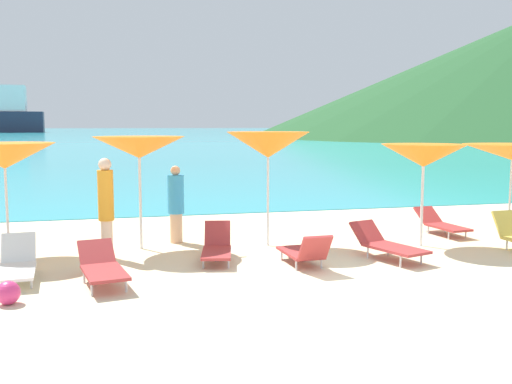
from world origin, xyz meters
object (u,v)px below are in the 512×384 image
Objects in this scene: umbrella_2 at (268,145)px; lounge_chair_7 at (441,223)px; umbrella_3 at (424,156)px; beachgoer_1 at (176,203)px; umbrella_4 at (512,152)px; lounge_chair_5 at (17,264)px; lounge_chair_6 at (305,251)px; lounge_chair_2 at (217,247)px; umbrella_1 at (139,148)px; beachgoer_0 at (106,204)px; umbrella_0 at (4,156)px; lounge_chair_1 at (102,266)px; lounge_chair_3 at (387,244)px; beach_ball at (8,293)px.

lounge_chair_7 is (4.26, 0.26, -1.87)m from umbrella_2.
umbrella_3 is 1.28× the size of beachgoer_1.
lounge_chair_5 is at bearing -171.15° from umbrella_4.
beachgoer_1 is (-2.01, 2.72, 0.60)m from lounge_chair_6.
umbrella_4 is at bearing 20.89° from lounge_chair_2.
umbrella_3 is at bearing -136.68° from beachgoer_1.
beachgoer_0 is at bearing -133.12° from umbrella_1.
umbrella_2 reaches higher than lounge_chair_6.
beachgoer_0 is at bearing 171.96° from lounge_chair_2.
umbrella_0 is 1.52× the size of lounge_chair_6.
umbrella_4 is (11.07, -0.26, -0.04)m from umbrella_0.
lounge_chair_7 is at bearing -0.61° from umbrella_1.
lounge_chair_6 is at bearing -161.19° from umbrella_4.
beachgoer_1 is at bearing 162.26° from umbrella_3.
umbrella_1 is 1.38× the size of beachgoer_1.
umbrella_4 is 9.26m from beachgoer_0.
umbrella_4 reaches higher than lounge_chair_7.
umbrella_4 is 9.68m from lounge_chair_1.
lounge_chair_2 is 0.92× the size of lounge_chair_5.
lounge_chair_1 is at bearing 167.57° from lounge_chair_3.
umbrella_0 is 1.14× the size of beachgoer_0.
lounge_chair_5 reaches higher than lounge_chair_1.
umbrella_2 is 1.47× the size of lounge_chair_1.
umbrella_2 is at bearing 32.90° from beach_ball.
beachgoer_1 is 4.76m from beach_ball.
umbrella_1 reaches higher than beach_ball.
lounge_chair_5 is 1.01× the size of lounge_chair_7.
umbrella_3 reaches higher than lounge_chair_5.
umbrella_2 is at bearing 52.60° from lounge_chair_2.
beachgoer_0 is at bearing -26.99° from lounge_chair_6.
umbrella_1 is 1.02× the size of umbrella_4.
umbrella_1 is at bearing 92.17° from beachgoer_1.
lounge_chair_3 is 0.89× the size of beachgoer_0.
beach_ball is (-6.50, -1.24, -0.13)m from lounge_chair_3.
lounge_chair_6 is at bearing -85.13° from umbrella_2.
umbrella_0 is 0.98× the size of umbrella_4.
lounge_chair_6 is at bearing -5.08° from lounge_chair_1.
lounge_chair_1 is at bearing -167.50° from lounge_chair_7.
umbrella_3 is 1.12× the size of beachgoer_0.
umbrella_1 is 2.67m from lounge_chair_2.
lounge_chair_1 is 5.25m from lounge_chair_3.
beachgoer_1 is at bearing 118.04° from lounge_chair_2.
umbrella_3 is 6.84m from lounge_chair_1.
beachgoer_0 is at bearing 147.23° from lounge_chair_3.
umbrella_3 reaches higher than beach_ball.
lounge_chair_2 is (2.06, 1.15, -0.03)m from lounge_chair_1.
umbrella_1 is 0.96× the size of umbrella_2.
beachgoer_0 is 5.67× the size of beach_ball.
beachgoer_1 is (1.44, 1.18, -0.17)m from beachgoer_0.
umbrella_4 reaches higher than lounge_chair_1.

